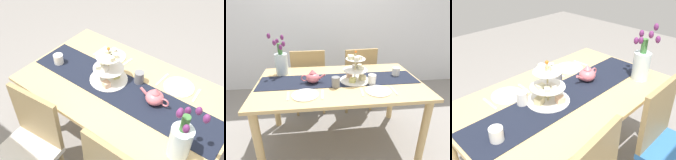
{
  "view_description": "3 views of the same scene",
  "coord_description": "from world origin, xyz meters",
  "views": [
    {
      "loc": [
        -0.84,
        1.24,
        2.15
      ],
      "look_at": [
        0.09,
        0.04,
        0.8
      ],
      "focal_mm": 43.3,
      "sensor_mm": 36.0,
      "label": 1
    },
    {
      "loc": [
        -0.22,
        -1.74,
        1.52
      ],
      "look_at": [
        -0.02,
        -0.07,
        0.79
      ],
      "focal_mm": 31.05,
      "sensor_mm": 36.0,
      "label": 2
    },
    {
      "loc": [
        1.11,
        1.11,
        1.7
      ],
      "look_at": [
        -0.02,
        -0.02,
        0.84
      ],
      "focal_mm": 40.47,
      "sensor_mm": 36.0,
      "label": 3
    }
  ],
  "objects": [
    {
      "name": "dining_table",
      "position": [
        0.0,
        0.0,
        0.64
      ],
      "size": [
        1.61,
        0.94,
        0.74
      ],
      "color": "tan",
      "rests_on": "ground_plane"
    },
    {
      "name": "dinner_plate_left",
      "position": [
        -0.33,
        -0.26,
        0.75
      ],
      "size": [
        0.23,
        0.23,
        0.01
      ],
      "primitive_type": "cylinder",
      "color": "white",
      "rests_on": "dining_table"
    },
    {
      "name": "chair_left",
      "position": [
        -0.32,
        0.7,
        0.5
      ],
      "size": [
        0.42,
        0.42,
        0.91
      ],
      "color": "#9C8254",
      "rests_on": "ground_plane"
    },
    {
      "name": "dinner_plate_right",
      "position": [
        0.31,
        -0.26,
        0.75
      ],
      "size": [
        0.23,
        0.23,
        0.01
      ],
      "primitive_type": "cylinder",
      "color": "white",
      "rests_on": "dining_table"
    },
    {
      "name": "fork_right",
      "position": [
        0.17,
        -0.26,
        0.75
      ],
      "size": [
        0.03,
        0.15,
        0.01
      ],
      "primitive_type": "cube",
      "rotation": [
        0.0,
        0.0,
        -0.1
      ],
      "color": "silver",
      "rests_on": "dining_table"
    },
    {
      "name": "cream_jug",
      "position": [
        0.62,
        0.09,
        0.79
      ],
      "size": [
        0.08,
        0.08,
        0.08
      ],
      "primitive_type": "cylinder",
      "color": "white",
      "rests_on": "dining_table"
    },
    {
      "name": "mug_white_text",
      "position": [
        0.3,
        -0.1,
        0.79
      ],
      "size": [
        0.08,
        0.08,
        0.09
      ],
      "primitive_type": "cylinder",
      "color": "white",
      "rests_on": "dining_table"
    },
    {
      "name": "knife_left",
      "position": [
        -0.18,
        -0.26,
        0.75
      ],
      "size": [
        0.02,
        0.17,
        0.01
      ],
      "primitive_type": "cube",
      "rotation": [
        0.0,
        0.0,
        -0.05
      ],
      "color": "silver",
      "rests_on": "dining_table"
    },
    {
      "name": "knife_right",
      "position": [
        0.46,
        -0.26,
        0.75
      ],
      "size": [
        0.02,
        0.17,
        0.01
      ],
      "primitive_type": "cube",
      "rotation": [
        0.0,
        0.0,
        -0.03
      ],
      "color": "silver",
      "rests_on": "dining_table"
    },
    {
      "name": "mug_grey",
      "position": [
        -0.05,
        -0.12,
        0.79
      ],
      "size": [
        0.08,
        0.08,
        0.09
      ],
      "primitive_type": "cylinder",
      "color": "slate",
      "rests_on": "table_runner"
    },
    {
      "name": "tulip_vase",
      "position": [
        -0.59,
        0.27,
        0.89
      ],
      "size": [
        0.18,
        0.18,
        0.44
      ],
      "color": "silver",
      "rests_on": "dining_table"
    },
    {
      "name": "teapot",
      "position": [
        -0.26,
        0.0,
        0.8
      ],
      "size": [
        0.24,
        0.13,
        0.14
      ],
      "color": "#D66B75",
      "rests_on": "table_runner"
    },
    {
      "name": "fork_left",
      "position": [
        -0.47,
        -0.26,
        0.75
      ],
      "size": [
        0.03,
        0.15,
        0.01
      ],
      "primitive_type": "cube",
      "rotation": [
        0.0,
        0.0,
        0.08
      ],
      "color": "silver",
      "rests_on": "dining_table"
    },
    {
      "name": "tiered_cake_stand",
      "position": [
        0.16,
        0.0,
        0.85
      ],
      "size": [
        0.3,
        0.3,
        0.3
      ],
      "color": "beige",
      "rests_on": "table_runner"
    },
    {
      "name": "table_runner",
      "position": [
        0.0,
        0.03,
        0.75
      ],
      "size": [
        1.57,
        0.34,
        0.0
      ],
      "primitive_type": "cube",
      "color": "black",
      "rests_on": "dining_table"
    }
  ]
}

